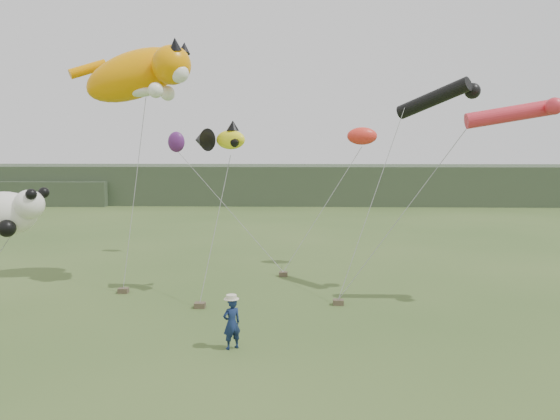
# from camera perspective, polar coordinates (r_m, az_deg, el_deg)

# --- Properties ---
(ground) EXTENTS (120.00, 120.00, 0.00)m
(ground) POSITION_cam_1_polar(r_m,az_deg,el_deg) (16.76, -5.44, -13.70)
(ground) COLOR #385123
(ground) RESTS_ON ground
(headland) EXTENTS (90.00, 13.00, 4.00)m
(headland) POSITION_cam_1_polar(r_m,az_deg,el_deg) (60.64, -2.79, 2.72)
(headland) COLOR #2D3D28
(headland) RESTS_ON ground
(festival_attendant) EXTENTS (0.66, 0.60, 1.51)m
(festival_attendant) POSITION_cam_1_polar(r_m,az_deg,el_deg) (16.09, -5.07, -11.72)
(festival_attendant) COLOR #132249
(festival_attendant) RESTS_ON ground
(sandbag_anchors) EXTENTS (13.49, 6.87, 0.20)m
(sandbag_anchors) POSITION_cam_1_polar(r_m,az_deg,el_deg) (21.65, -9.64, -8.84)
(sandbag_anchors) COLOR brown
(sandbag_anchors) RESTS_ON ground
(cat_kite) EXTENTS (5.70, 3.13, 3.30)m
(cat_kite) POSITION_cam_1_polar(r_m,az_deg,el_deg) (24.32, -14.13, 13.67)
(cat_kite) COLOR orange
(cat_kite) RESTS_ON ground
(fish_kite) EXTENTS (2.48, 1.64, 1.19)m
(fish_kite) POSITION_cam_1_polar(r_m,az_deg,el_deg) (21.63, -6.31, 7.38)
(fish_kite) COLOR #FFF51C
(fish_kite) RESTS_ON ground
(tube_kites) EXTENTS (5.23, 4.10, 2.01)m
(tube_kites) POSITION_cam_1_polar(r_m,az_deg,el_deg) (22.06, 19.77, 10.34)
(tube_kites) COLOR black
(tube_kites) RESTS_ON ground
(panda_kite) EXTENTS (2.72, 1.76, 1.69)m
(panda_kite) POSITION_cam_1_polar(r_m,az_deg,el_deg) (21.35, -26.50, -0.23)
(panda_kite) COLOR white
(panda_kite) RESTS_ON ground
(misc_kites) EXTENTS (10.84, 3.55, 1.21)m
(misc_kites) POSITION_cam_1_polar(r_m,az_deg,el_deg) (27.63, 0.77, 7.49)
(misc_kites) COLOR red
(misc_kites) RESTS_ON ground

